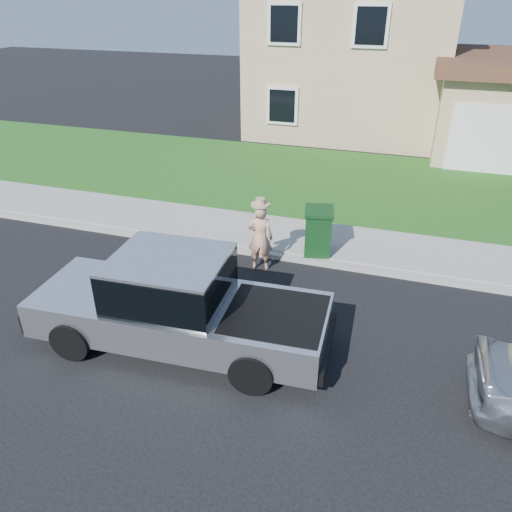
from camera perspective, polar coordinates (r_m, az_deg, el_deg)
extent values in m
plane|color=black|center=(9.97, -3.76, -7.64)|extent=(80.00, 80.00, 0.00)
cube|color=gray|center=(12.04, 5.68, -0.47)|extent=(40.00, 0.20, 0.12)
cube|color=gray|center=(12.99, 6.75, 1.83)|extent=(40.00, 2.00, 0.15)
cube|color=#204C15|center=(17.10, 9.87, 8.21)|extent=(40.00, 7.00, 0.10)
cube|color=tan|center=(24.78, 11.40, 21.86)|extent=(8.00, 9.00, 6.40)
cube|color=tan|center=(22.13, 27.26, 14.40)|extent=(5.50, 6.00, 3.20)
cube|color=white|center=(20.62, 3.26, 24.97)|extent=(1.30, 0.10, 1.50)
cube|color=white|center=(20.04, 13.00, 24.27)|extent=(1.30, 0.10, 1.50)
cube|color=black|center=(21.02, 3.02, 16.79)|extent=(1.30, 0.10, 1.50)
cylinder|color=black|center=(9.49, -20.28, -8.98)|extent=(0.76, 0.32, 0.74)
cylinder|color=black|center=(10.64, -15.35, -3.73)|extent=(0.76, 0.32, 0.74)
cylinder|color=black|center=(8.27, -0.47, -13.18)|extent=(0.76, 0.32, 0.74)
cylinder|color=black|center=(9.57, 2.24, -6.58)|extent=(0.76, 0.32, 0.74)
cube|color=silver|center=(9.17, -8.66, -6.64)|extent=(5.38, 2.12, 0.67)
cube|color=black|center=(8.84, -9.83, -2.75)|extent=(2.03, 1.82, 0.79)
cube|color=silver|center=(8.63, -10.05, -0.44)|extent=(2.03, 1.82, 0.07)
cube|color=black|center=(8.52, 2.25, -6.74)|extent=(1.75, 1.66, 0.06)
cube|color=black|center=(10.48, -22.25, -4.64)|extent=(0.20, 1.77, 0.37)
cube|color=black|center=(8.71, 8.12, -10.21)|extent=(0.20, 1.77, 0.23)
cube|color=black|center=(9.96, -11.39, 0.28)|extent=(0.12, 0.21, 0.17)
imported|color=tan|center=(11.40, 0.49, 2.12)|extent=(0.63, 0.45, 1.60)
cylinder|color=tan|center=(11.05, 0.51, 5.94)|extent=(0.43, 0.43, 0.04)
cylinder|color=tan|center=(11.03, 0.51, 6.25)|extent=(0.21, 0.21, 0.15)
cube|color=#0E3514|center=(12.06, 7.10, 2.72)|extent=(0.74, 0.82, 1.02)
cube|color=#0E3514|center=(11.83, 7.26, 5.13)|extent=(0.82, 0.90, 0.08)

